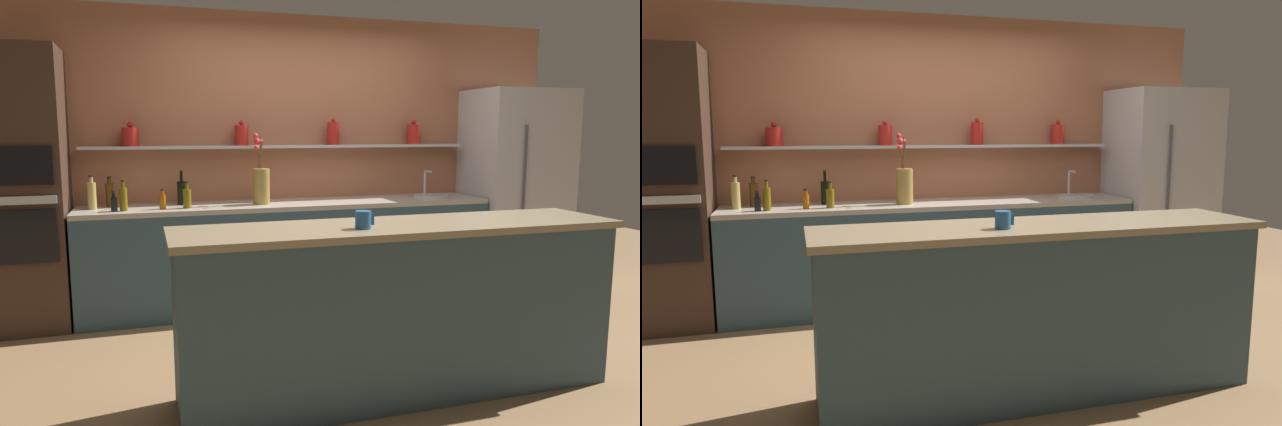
# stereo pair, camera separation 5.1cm
# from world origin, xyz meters

# --- Properties ---
(ground_plane) EXTENTS (12.00, 12.00, 0.00)m
(ground_plane) POSITION_xyz_m (0.00, 0.00, 0.00)
(ground_plane) COLOR olive
(back_wall_unit) EXTENTS (5.20, 0.28, 2.60)m
(back_wall_unit) POSITION_xyz_m (-0.00, 1.60, 1.30)
(back_wall_unit) COLOR #A86647
(back_wall_unit) RESTS_ON ground_plane
(back_counter_unit) EXTENTS (3.62, 0.62, 0.92)m
(back_counter_unit) POSITION_xyz_m (-0.15, 1.24, 0.46)
(back_counter_unit) COLOR #334C56
(back_counter_unit) RESTS_ON ground_plane
(island_counter) EXTENTS (2.62, 0.61, 1.02)m
(island_counter) POSITION_xyz_m (0.00, -0.69, 0.51)
(island_counter) COLOR #334C56
(island_counter) RESTS_ON ground_plane
(refrigerator) EXTENTS (0.92, 0.73, 1.95)m
(refrigerator) POSITION_xyz_m (2.14, 1.20, 0.97)
(refrigerator) COLOR #B7B7BC
(refrigerator) RESTS_ON ground_plane
(oven_tower) EXTENTS (0.62, 0.64, 2.18)m
(oven_tower) POSITION_xyz_m (-2.29, 1.24, 1.09)
(oven_tower) COLOR #3D281E
(oven_tower) RESTS_ON ground_plane
(flower_vase) EXTENTS (0.15, 0.17, 0.61)m
(flower_vase) POSITION_xyz_m (-0.44, 1.20, 1.10)
(flower_vase) COLOR olive
(flower_vase) RESTS_ON back_counter_unit
(sink_fixture) EXTENTS (0.34, 0.34, 0.25)m
(sink_fixture) POSITION_xyz_m (1.23, 1.25, 0.94)
(sink_fixture) COLOR #B7B7BC
(sink_fixture) RESTS_ON back_counter_unit
(bottle_oil_0) EXTENTS (0.07, 0.07, 0.22)m
(bottle_oil_0) POSITION_xyz_m (-1.07, 1.12, 1.00)
(bottle_oil_0) COLOR brown
(bottle_oil_0) RESTS_ON back_counter_unit
(bottle_wine_1) EXTENTS (0.08, 0.08, 0.29)m
(bottle_wine_1) POSITION_xyz_m (-1.10, 1.38, 1.03)
(bottle_wine_1) COLOR black
(bottle_wine_1) RESTS_ON back_counter_unit
(bottle_oil_2) EXTENTS (0.06, 0.06, 0.25)m
(bottle_oil_2) POSITION_xyz_m (-1.56, 1.10, 1.02)
(bottle_oil_2) COLOR brown
(bottle_oil_2) RESTS_ON back_counter_unit
(bottle_sauce_3) EXTENTS (0.05, 0.05, 0.16)m
(bottle_sauce_3) POSITION_xyz_m (-1.64, 1.08, 0.99)
(bottle_sauce_3) COLOR black
(bottle_sauce_3) RESTS_ON back_counter_unit
(bottle_spirit_4) EXTENTS (0.07, 0.07, 0.28)m
(bottle_spirit_4) POSITION_xyz_m (-1.81, 1.27, 1.04)
(bottle_spirit_4) COLOR tan
(bottle_spirit_4) RESTS_ON back_counter_unit
(bottle_spirit_5) EXTENTS (0.07, 0.07, 0.25)m
(bottle_spirit_5) POSITION_xyz_m (-1.68, 1.40, 1.03)
(bottle_spirit_5) COLOR #4C2D0C
(bottle_spirit_5) RESTS_ON back_counter_unit
(bottle_sauce_6) EXTENTS (0.05, 0.05, 0.17)m
(bottle_sauce_6) POSITION_xyz_m (-1.27, 1.12, 0.99)
(bottle_sauce_6) COLOR #9E4C0A
(bottle_sauce_6) RESTS_ON back_counter_unit
(coffee_mug) EXTENTS (0.11, 0.09, 0.10)m
(coffee_mug) POSITION_xyz_m (-0.27, -0.78, 1.07)
(coffee_mug) COLOR #235184
(coffee_mug) RESTS_ON island_counter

